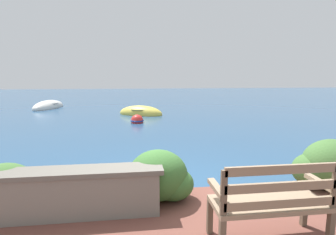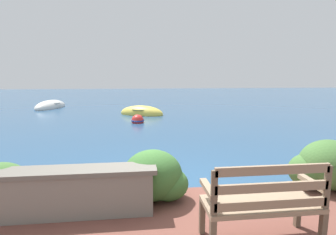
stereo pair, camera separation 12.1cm
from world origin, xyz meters
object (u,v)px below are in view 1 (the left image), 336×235
Objects in this scene: park_bench at (271,201)px; rowboat_mid at (49,107)px; mooring_buoy at (137,121)px; rowboat_nearest at (141,113)px.

rowboat_mid is at bearing 111.83° from park_bench.
park_bench is at bearing -81.76° from mooring_buoy.
park_bench is 16.38m from rowboat_mid.
rowboat_nearest is 2.42m from mooring_buoy.
rowboat_nearest is at bearing 70.83° from rowboat_mid.
park_bench is 0.47× the size of rowboat_nearest.
rowboat_nearest is (-1.07, 11.27, -0.63)m from park_bench.
rowboat_nearest reaches higher than mooring_buoy.
park_bench is 11.34m from rowboat_nearest.
rowboat_nearest is 6.76m from rowboat_mid.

